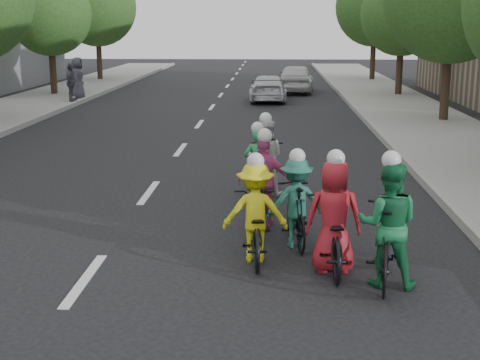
# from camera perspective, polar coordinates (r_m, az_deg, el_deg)

# --- Properties ---
(ground) EXTENTS (120.00, 120.00, 0.00)m
(ground) POSITION_cam_1_polar(r_m,az_deg,el_deg) (9.78, -13.13, -8.32)
(ground) COLOR black
(ground) RESTS_ON ground
(sidewalk_right) EXTENTS (4.00, 80.00, 0.15)m
(sidewalk_right) POSITION_cam_1_polar(r_m,az_deg,el_deg) (19.79, 18.53, 2.47)
(sidewalk_right) COLOR gray
(sidewalk_right) RESTS_ON ground
(curb_right) EXTENTS (0.18, 80.00, 0.18)m
(curb_right) POSITION_cam_1_polar(r_m,az_deg,el_deg) (19.35, 12.96, 2.63)
(curb_right) COLOR #999993
(curb_right) RESTS_ON ground
(tree_l_4) EXTENTS (4.00, 4.00, 5.97)m
(tree_l_4) POSITION_cam_1_polar(r_m,az_deg,el_deg) (34.48, -15.95, 13.44)
(tree_l_4) COLOR black
(tree_l_4) RESTS_ON ground
(tree_l_5) EXTENTS (4.80, 4.80, 6.93)m
(tree_l_5) POSITION_cam_1_polar(r_m,az_deg,el_deg) (43.12, -12.12, 14.24)
(tree_l_5) COLOR black
(tree_l_5) RESTS_ON ground
(tree_r_2) EXTENTS (4.00, 4.00, 5.97)m
(tree_r_2) POSITION_cam_1_polar(r_m,az_deg,el_deg) (33.90, 13.68, 13.59)
(tree_r_2) COLOR black
(tree_r_2) RESTS_ON ground
(tree_r_3) EXTENTS (4.80, 4.80, 6.93)m
(tree_r_3) POSITION_cam_1_polar(r_m,az_deg,el_deg) (42.79, 11.45, 14.28)
(tree_r_3) COLOR black
(tree_r_3) RESTS_ON ground
(cyclist_0) EXTENTS (0.82, 2.00, 1.75)m
(cyclist_0) POSITION_cam_1_polar(r_m,az_deg,el_deg) (14.05, 2.17, 1.26)
(cyclist_0) COLOR black
(cyclist_0) RESTS_ON ground
(cyclist_1) EXTENTS (0.94, 1.97, 1.89)m
(cyclist_1) POSITION_cam_1_polar(r_m,az_deg,el_deg) (9.40, 12.42, -4.53)
(cyclist_1) COLOR black
(cyclist_1) RESTS_ON ground
(cyclist_2) EXTENTS (0.81, 1.93, 1.81)m
(cyclist_2) POSITION_cam_1_polar(r_m,az_deg,el_deg) (9.82, 7.95, -4.10)
(cyclist_2) COLOR black
(cyclist_2) RESTS_ON ground
(cyclist_3) EXTENTS (0.98, 1.89, 1.76)m
(cyclist_3) POSITION_cam_1_polar(r_m,az_deg,el_deg) (11.90, 2.09, -0.78)
(cyclist_3) COLOR black
(cyclist_3) RESTS_ON ground
(cyclist_4) EXTENTS (1.02, 1.87, 1.68)m
(cyclist_4) POSITION_cam_1_polar(r_m,az_deg,el_deg) (10.15, 1.32, -3.50)
(cyclist_4) COLOR black
(cyclist_4) RESTS_ON ground
(cyclist_5) EXTENTS (0.65, 1.57, 1.63)m
(cyclist_5) POSITION_cam_1_polar(r_m,az_deg,el_deg) (13.59, 1.49, 0.61)
(cyclist_5) COLOR black
(cyclist_5) RESTS_ON ground
(cyclist_6) EXTENTS (1.01, 1.75, 1.62)m
(cyclist_6) POSITION_cam_1_polar(r_m,az_deg,el_deg) (10.82, 4.82, -2.41)
(cyclist_6) COLOR black
(cyclist_6) RESTS_ON ground
(follow_car_lead) EXTENTS (1.70, 4.14, 1.20)m
(follow_car_lead) POSITION_cam_1_polar(r_m,az_deg,el_deg) (31.32, 2.41, 7.83)
(follow_car_lead) COLOR silver
(follow_car_lead) RESTS_ON ground
(follow_car_trail) EXTENTS (2.09, 4.47, 1.48)m
(follow_car_trail) POSITION_cam_1_polar(r_m,az_deg,el_deg) (35.44, 4.80, 8.65)
(follow_car_trail) COLOR silver
(follow_car_trail) RESTS_ON ground
(spectator_1) EXTENTS (0.45, 1.00, 1.68)m
(spectator_1) POSITION_cam_1_polar(r_m,az_deg,el_deg) (30.74, -14.24, 8.07)
(spectator_1) COLOR #545260
(spectator_1) RESTS_ON sidewalk_left
(spectator_2) EXTENTS (0.65, 0.95, 1.87)m
(spectator_2) POSITION_cam_1_polar(r_m,az_deg,el_deg) (32.07, -13.68, 8.47)
(spectator_2) COLOR #464551
(spectator_2) RESTS_ON sidewalk_left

